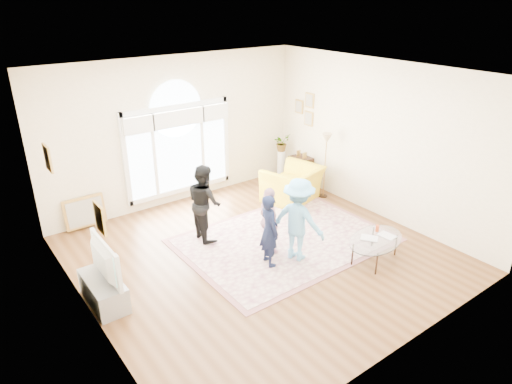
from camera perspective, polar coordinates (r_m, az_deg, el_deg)
ground at (r=8.34m, az=0.55°, el=-7.76°), size 6.00×6.00×0.00m
room_shell at (r=9.92m, az=-9.38°, el=7.10°), size 6.00×6.00×6.00m
area_rug at (r=8.77m, az=3.57°, el=-6.00°), size 3.60×2.60×0.02m
rug_border at (r=8.78m, az=3.57°, el=-6.02°), size 3.80×2.80×0.01m
tv_console at (r=7.42m, az=-18.50°, el=-11.64°), size 0.45×1.00×0.42m
television at (r=7.15m, az=-18.97°, el=-8.23°), size 0.17×1.06×0.61m
coffee_table at (r=8.23m, az=14.73°, el=-5.83°), size 1.39×1.07×0.54m
armchair at (r=10.28m, az=4.60°, el=0.96°), size 1.43×1.32×0.78m
side_cabinet at (r=11.20m, az=5.58°, el=2.67°), size 0.40×0.50×0.70m
floor_lamp at (r=10.26m, az=8.79°, el=6.02°), size 0.29×0.29×1.51m
plant_pedestal at (r=11.61m, az=3.16°, el=3.51°), size 0.20×0.20×0.70m
potted_plant at (r=11.43m, az=3.23°, el=6.19°), size 0.43×0.39×0.44m
leaning_picture at (r=9.83m, az=-20.32°, el=-4.17°), size 0.80×0.14×0.62m
child_navy at (r=7.73m, az=1.67°, el=-4.80°), size 0.39×0.52×1.29m
child_black at (r=8.56m, az=-6.47°, el=-1.29°), size 0.61×0.76×1.47m
child_pink at (r=8.08m, az=1.63°, el=-3.62°), size 0.52×0.79×1.25m
child_blue at (r=7.88m, az=5.31°, el=-3.46°), size 0.85×1.10×1.50m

